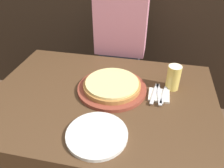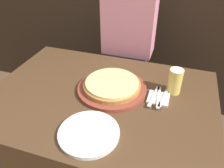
% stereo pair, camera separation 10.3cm
% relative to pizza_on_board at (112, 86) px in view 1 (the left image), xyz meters
% --- Properties ---
extents(dining_table, '(1.22, 0.88, 0.77)m').
position_rel_pizza_on_board_xyz_m(dining_table, '(-0.05, -0.06, -0.41)').
color(dining_table, '#4C331E').
rests_on(dining_table, ground_plane).
extents(pizza_on_board, '(0.38, 0.38, 0.06)m').
position_rel_pizza_on_board_xyz_m(pizza_on_board, '(0.00, 0.00, 0.00)').
color(pizza_on_board, brown).
rests_on(pizza_on_board, dining_table).
extents(beer_glass, '(0.07, 0.07, 0.14)m').
position_rel_pizza_on_board_xyz_m(beer_glass, '(0.32, 0.09, 0.05)').
color(beer_glass, '#E5C65B').
rests_on(beer_glass, dining_table).
extents(dinner_plate, '(0.27, 0.27, 0.02)m').
position_rel_pizza_on_board_xyz_m(dinner_plate, '(0.01, -0.34, -0.02)').
color(dinner_plate, silver).
rests_on(dinner_plate, dining_table).
extents(napkin_stack, '(0.11, 0.11, 0.01)m').
position_rel_pizza_on_board_xyz_m(napkin_stack, '(0.26, -0.00, -0.02)').
color(napkin_stack, silver).
rests_on(napkin_stack, dining_table).
extents(fork, '(0.04, 0.19, 0.00)m').
position_rel_pizza_on_board_xyz_m(fork, '(0.23, -0.00, -0.01)').
color(fork, silver).
rests_on(fork, napkin_stack).
extents(dinner_knife, '(0.04, 0.19, 0.00)m').
position_rel_pizza_on_board_xyz_m(dinner_knife, '(0.26, -0.00, -0.01)').
color(dinner_knife, silver).
rests_on(dinner_knife, napkin_stack).
extents(spoon, '(0.04, 0.16, 0.00)m').
position_rel_pizza_on_board_xyz_m(spoon, '(0.28, -0.00, -0.01)').
color(spoon, silver).
rests_on(spoon, napkin_stack).
extents(diner_person, '(0.36, 0.20, 1.35)m').
position_rel_pizza_on_board_xyz_m(diner_person, '(-0.05, 0.53, -0.13)').
color(diner_person, '#33333D').
rests_on(diner_person, ground_plane).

